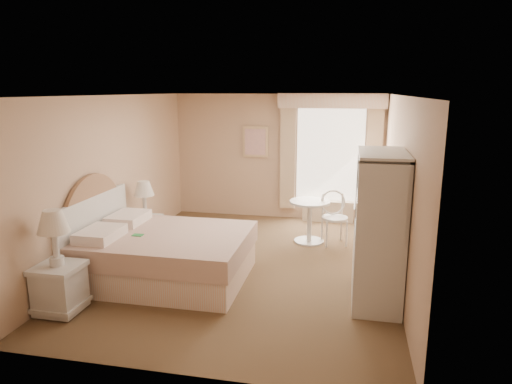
% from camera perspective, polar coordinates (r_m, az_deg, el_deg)
% --- Properties ---
extents(room, '(4.21, 5.51, 2.51)m').
position_cam_1_polar(room, '(6.57, -1.04, 1.02)').
color(room, brown).
rests_on(room, ground).
extents(window, '(2.05, 0.22, 2.51)m').
position_cam_1_polar(window, '(9.02, 9.24, 4.64)').
color(window, white).
rests_on(window, room).
extents(framed_art, '(0.52, 0.04, 0.62)m').
position_cam_1_polar(framed_art, '(9.24, -0.08, 6.29)').
color(framed_art, '#D4B082').
rests_on(framed_art, room).
extents(bed, '(2.23, 1.75, 1.55)m').
position_cam_1_polar(bed, '(6.50, -12.11, -7.44)').
color(bed, '#DFAE91').
rests_on(bed, room).
extents(nightstand_near, '(0.51, 0.51, 1.23)m').
position_cam_1_polar(nightstand_near, '(5.86, -23.46, -9.54)').
color(nightstand_near, silver).
rests_on(nightstand_near, room).
extents(nightstand_far, '(0.46, 0.46, 1.11)m').
position_cam_1_polar(nightstand_far, '(7.78, -13.63, -3.79)').
color(nightstand_far, silver).
rests_on(nightstand_far, room).
extents(round_table, '(0.69, 0.69, 0.73)m').
position_cam_1_polar(round_table, '(7.86, 6.72, -2.84)').
color(round_table, silver).
rests_on(round_table, room).
extents(cafe_chair, '(0.54, 0.54, 0.91)m').
position_cam_1_polar(cafe_chair, '(7.87, 9.71, -2.61)').
color(cafe_chair, silver).
rests_on(cafe_chair, room).
extents(armoire, '(0.56, 1.12, 1.87)m').
position_cam_1_polar(armoire, '(5.79, 15.06, -5.92)').
color(armoire, silver).
rests_on(armoire, room).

